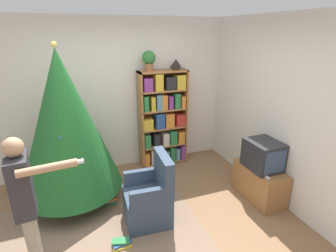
% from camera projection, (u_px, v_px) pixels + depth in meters
% --- Properties ---
extents(ground_plane, '(14.00, 14.00, 0.00)m').
position_uv_depth(ground_plane, '(150.00, 231.00, 3.28)').
color(ground_plane, '#846042').
extents(wall_back, '(8.00, 0.10, 2.60)m').
position_uv_depth(wall_back, '(116.00, 96.00, 4.51)').
color(wall_back, silver).
rests_on(wall_back, ground_plane).
extents(wall_right, '(0.10, 8.00, 2.60)m').
position_uv_depth(wall_right, '(291.00, 115.00, 3.50)').
color(wall_right, silver).
rests_on(wall_right, ground_plane).
extents(area_rug, '(2.54, 2.06, 0.01)m').
position_uv_depth(area_rug, '(101.00, 243.00, 3.10)').
color(area_rug, '#7F6651').
rests_on(area_rug, ground_plane).
extents(bookshelf, '(0.85, 0.30, 1.73)m').
position_uv_depth(bookshelf, '(163.00, 119.00, 4.72)').
color(bookshelf, '#A8703D').
rests_on(bookshelf, ground_plane).
extents(tv_stand, '(0.40, 0.79, 0.50)m').
position_uv_depth(tv_stand, '(259.00, 183.00, 3.87)').
color(tv_stand, '#996638').
rests_on(tv_stand, ground_plane).
extents(television, '(0.42, 0.48, 0.41)m').
position_uv_depth(television, '(263.00, 155.00, 3.71)').
color(television, '#28282D').
rests_on(television, tv_stand).
extents(game_remote, '(0.04, 0.12, 0.02)m').
position_uv_depth(game_remote, '(266.00, 177.00, 3.53)').
color(game_remote, white).
rests_on(game_remote, tv_stand).
extents(christmas_tree, '(1.41, 1.41, 2.25)m').
position_uv_depth(christmas_tree, '(65.00, 123.00, 3.52)').
color(christmas_tree, '#4C3323').
rests_on(christmas_tree, ground_plane).
extents(armchair, '(0.60, 0.59, 0.92)m').
position_uv_depth(armchair, '(150.00, 199.00, 3.39)').
color(armchair, '#334256').
rests_on(armchair, ground_plane).
extents(standing_person, '(0.66, 0.47, 1.52)m').
position_uv_depth(standing_person, '(26.00, 200.00, 2.41)').
color(standing_person, '#9E937F').
rests_on(standing_person, ground_plane).
extents(potted_plant, '(0.22, 0.22, 0.33)m').
position_uv_depth(potted_plant, '(149.00, 59.00, 4.29)').
color(potted_plant, '#935B38').
rests_on(potted_plant, bookshelf).
extents(table_lamp, '(0.20, 0.20, 0.18)m').
position_uv_depth(table_lamp, '(176.00, 64.00, 4.47)').
color(table_lamp, '#473828').
rests_on(table_lamp, bookshelf).
extents(book_pile_near_tree, '(0.22, 0.19, 0.11)m').
position_uv_depth(book_pile_near_tree, '(110.00, 200.00, 3.80)').
color(book_pile_near_tree, '#2D7A42').
rests_on(book_pile_near_tree, ground_plane).
extents(book_pile_by_chair, '(0.23, 0.16, 0.07)m').
position_uv_depth(book_pile_by_chair, '(122.00, 243.00, 3.05)').
color(book_pile_by_chair, gold).
rests_on(book_pile_by_chair, ground_plane).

